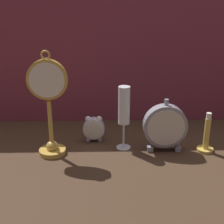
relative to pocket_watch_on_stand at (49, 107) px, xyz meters
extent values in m
plane|color=#422D1E|center=(0.20, -0.03, -0.17)|extent=(4.00, 4.00, 0.00)
cube|color=brown|center=(0.20, 0.30, 0.12)|extent=(1.59, 0.01, 0.57)
cylinder|color=gold|center=(0.00, 0.00, -0.16)|extent=(0.09, 0.09, 0.02)
sphere|color=gold|center=(0.00, 0.00, -0.14)|extent=(0.04, 0.04, 0.04)
cylinder|color=gold|center=(0.00, 0.00, -0.07)|extent=(0.01, 0.01, 0.17)
cylinder|color=gold|center=(0.00, 0.00, 0.09)|extent=(0.13, 0.02, 0.13)
cylinder|color=silver|center=(0.00, -0.01, 0.09)|extent=(0.11, 0.00, 0.11)
torus|color=gold|center=(0.00, 0.00, 0.16)|extent=(0.03, 0.01, 0.03)
cube|color=silver|center=(0.12, 0.09, -0.16)|extent=(0.01, 0.01, 0.01)
cube|color=silver|center=(0.16, 0.09, -0.16)|extent=(0.01, 0.01, 0.01)
cylinder|color=silver|center=(0.14, 0.09, -0.12)|extent=(0.08, 0.03, 0.08)
cylinder|color=beige|center=(0.14, 0.08, -0.12)|extent=(0.06, 0.00, 0.06)
sphere|color=silver|center=(0.12, 0.09, -0.08)|extent=(0.02, 0.02, 0.02)
sphere|color=silver|center=(0.16, 0.09, -0.08)|extent=(0.02, 0.02, 0.02)
cylinder|color=silver|center=(0.14, 0.09, -0.08)|extent=(0.00, 0.00, 0.01)
cube|color=gray|center=(0.33, 0.01, -0.16)|extent=(0.02, 0.03, 0.02)
cube|color=gray|center=(0.42, 0.01, -0.16)|extent=(0.02, 0.03, 0.02)
cylinder|color=gray|center=(0.38, 0.01, -0.08)|extent=(0.15, 0.04, 0.15)
cylinder|color=beige|center=(0.38, -0.01, -0.08)|extent=(0.12, 0.00, 0.12)
cylinder|color=gray|center=(0.38, 0.01, 0.01)|extent=(0.01, 0.01, 0.02)
cylinder|color=silver|center=(0.24, 0.04, -0.16)|extent=(0.05, 0.05, 0.01)
cylinder|color=silver|center=(0.24, 0.04, -0.12)|extent=(0.01, 0.01, 0.09)
cylinder|color=white|center=(0.24, 0.04, -0.01)|extent=(0.04, 0.04, 0.13)
cylinder|color=#DBC675|center=(0.24, 0.04, -0.03)|extent=(0.03, 0.03, 0.08)
cylinder|color=gold|center=(0.52, 0.01, -0.16)|extent=(0.06, 0.06, 0.01)
cylinder|color=gold|center=(0.52, 0.01, -0.10)|extent=(0.02, 0.02, 0.11)
cylinder|color=silver|center=(0.52, 0.01, -0.04)|extent=(0.02, 0.02, 0.02)
camera|label=1|loc=(0.18, -0.94, 0.33)|focal=50.00mm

